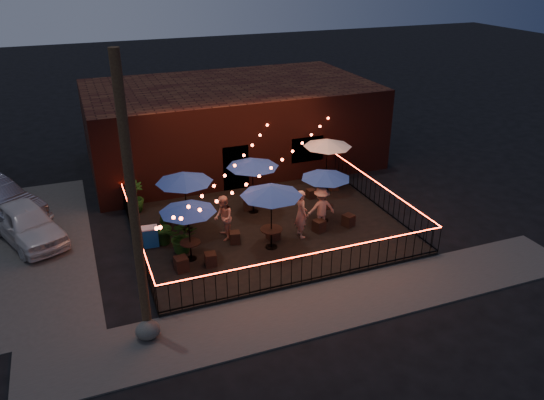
% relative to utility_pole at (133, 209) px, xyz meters
% --- Properties ---
extents(ground, '(110.00, 110.00, 0.00)m').
position_rel_utility_pole_xyz_m(ground, '(5.40, 2.60, -4.00)').
color(ground, black).
rests_on(ground, ground).
extents(patio, '(10.00, 8.00, 0.15)m').
position_rel_utility_pole_xyz_m(patio, '(5.40, 4.60, -3.92)').
color(patio, black).
rests_on(patio, ground).
extents(sidewalk, '(18.00, 2.50, 0.05)m').
position_rel_utility_pole_xyz_m(sidewalk, '(5.40, -0.65, -3.98)').
color(sidewalk, '#3D3B38').
rests_on(sidewalk, ground).
extents(brick_building, '(14.00, 8.00, 4.00)m').
position_rel_utility_pole_xyz_m(brick_building, '(6.40, 12.59, -2.00)').
color(brick_building, black).
rests_on(brick_building, ground).
extents(utility_pole, '(0.26, 0.26, 8.00)m').
position_rel_utility_pole_xyz_m(utility_pole, '(0.00, 0.00, 0.00)').
color(utility_pole, '#362016').
rests_on(utility_pole, ground).
extents(fence_front, '(10.00, 0.04, 1.04)m').
position_rel_utility_pole_xyz_m(fence_front, '(5.40, 0.60, -3.34)').
color(fence_front, black).
rests_on(fence_front, patio).
extents(fence_left, '(0.04, 8.00, 1.04)m').
position_rel_utility_pole_xyz_m(fence_left, '(0.40, 4.60, -3.34)').
color(fence_left, black).
rests_on(fence_left, patio).
extents(fence_right, '(0.04, 8.00, 1.04)m').
position_rel_utility_pole_xyz_m(fence_right, '(10.40, 4.60, -3.34)').
color(fence_right, black).
rests_on(fence_right, patio).
extents(festoon_lights, '(10.02, 8.72, 1.32)m').
position_rel_utility_pole_xyz_m(festoon_lights, '(4.39, 4.30, -1.48)').
color(festoon_lights, '#FB492A').
rests_on(festoon_lights, ground).
extents(cafe_table_0, '(2.53, 2.53, 2.16)m').
position_rel_utility_pole_xyz_m(cafe_table_0, '(2.05, 3.37, -1.88)').
color(cafe_table_0, black).
rests_on(cafe_table_0, patio).
extents(cafe_table_1, '(2.44, 2.44, 2.37)m').
position_rel_utility_pole_xyz_m(cafe_table_1, '(2.43, 5.51, -1.69)').
color(cafe_table_1, black).
rests_on(cafe_table_1, patio).
extents(cafe_table_2, '(2.92, 2.92, 2.43)m').
position_rel_utility_pole_xyz_m(cafe_table_2, '(4.97, 3.11, -1.63)').
color(cafe_table_2, black).
rests_on(cafe_table_2, patio).
extents(cafe_table_3, '(2.54, 2.54, 2.34)m').
position_rel_utility_pole_xyz_m(cafe_table_3, '(5.33, 6.13, -1.72)').
color(cafe_table_3, black).
rests_on(cafe_table_3, patio).
extents(cafe_table_4, '(2.16, 2.16, 2.15)m').
position_rel_utility_pole_xyz_m(cafe_table_4, '(7.70, 4.34, -1.89)').
color(cafe_table_4, black).
rests_on(cafe_table_4, patio).
extents(cafe_table_5, '(2.76, 2.76, 2.37)m').
position_rel_utility_pole_xyz_m(cafe_table_5, '(9.20, 7.19, -1.69)').
color(cafe_table_5, black).
rests_on(cafe_table_5, patio).
extents(bistro_chair_0, '(0.46, 0.46, 0.50)m').
position_rel_utility_pole_xyz_m(bistro_chair_0, '(1.58, 2.76, -3.60)').
color(bistro_chair_0, black).
rests_on(bistro_chair_0, patio).
extents(bistro_chair_1, '(0.42, 0.42, 0.45)m').
position_rel_utility_pole_xyz_m(bistro_chair_1, '(2.59, 2.74, -3.62)').
color(bistro_chair_1, black).
rests_on(bistro_chair_1, patio).
extents(bistro_chair_2, '(0.38, 0.38, 0.41)m').
position_rel_utility_pole_xyz_m(bistro_chair_2, '(1.69, 6.05, -3.64)').
color(bistro_chair_2, black).
rests_on(bistro_chair_2, patio).
extents(bistro_chair_3, '(0.49, 0.49, 0.46)m').
position_rel_utility_pole_xyz_m(bistro_chair_3, '(2.38, 6.13, -3.62)').
color(bistro_chair_3, black).
rests_on(bistro_chair_3, patio).
extents(bistro_chair_4, '(0.44, 0.44, 0.44)m').
position_rel_utility_pole_xyz_m(bistro_chair_4, '(3.83, 3.92, -3.63)').
color(bistro_chair_4, black).
rests_on(bistro_chair_4, patio).
extents(bistro_chair_5, '(0.49, 0.49, 0.49)m').
position_rel_utility_pole_xyz_m(bistro_chair_5, '(5.25, 3.66, -3.60)').
color(bistro_chair_5, black).
rests_on(bistro_chair_5, patio).
extents(bistro_chair_6, '(0.49, 0.49, 0.49)m').
position_rel_utility_pole_xyz_m(bistro_chair_6, '(5.22, 6.41, -3.60)').
color(bistro_chair_6, black).
rests_on(bistro_chair_6, patio).
extents(bistro_chair_7, '(0.50, 0.50, 0.52)m').
position_rel_utility_pole_xyz_m(bistro_chair_7, '(6.10, 6.96, -3.59)').
color(bistro_chair_7, black).
rests_on(bistro_chair_7, patio).
extents(bistro_chair_8, '(0.51, 0.51, 0.48)m').
position_rel_utility_pole_xyz_m(bistro_chair_8, '(7.12, 3.59, -3.61)').
color(bistro_chair_8, black).
rests_on(bistro_chair_8, patio).
extents(bistro_chair_9, '(0.52, 0.52, 0.47)m').
position_rel_utility_pole_xyz_m(bistro_chair_9, '(8.40, 3.60, -3.62)').
color(bistro_chair_9, black).
rests_on(bistro_chair_9, patio).
extents(bistro_chair_10, '(0.37, 0.37, 0.40)m').
position_rel_utility_pole_xyz_m(bistro_chair_10, '(8.13, 6.49, -3.65)').
color(bistro_chair_10, black).
rests_on(bistro_chair_10, patio).
extents(bistro_chair_11, '(0.39, 0.39, 0.44)m').
position_rel_utility_pole_xyz_m(bistro_chair_11, '(9.46, 6.92, -3.63)').
color(bistro_chair_11, black).
rests_on(bistro_chair_11, patio).
extents(patron_a, '(0.46, 0.69, 1.88)m').
position_rel_utility_pole_xyz_m(patron_a, '(6.32, 3.52, -2.91)').
color(patron_a, tan).
rests_on(patron_a, patio).
extents(patron_b, '(0.74, 0.90, 1.72)m').
position_rel_utility_pole_xyz_m(patron_b, '(3.55, 4.38, -2.99)').
color(patron_b, beige).
rests_on(patron_b, patio).
extents(patron_c, '(1.14, 0.71, 1.69)m').
position_rel_utility_pole_xyz_m(patron_c, '(7.31, 3.85, -3.00)').
color(patron_c, tan).
rests_on(patron_c, patio).
extents(potted_shrub_a, '(1.27, 1.16, 1.22)m').
position_rel_utility_pole_xyz_m(potted_shrub_a, '(1.92, 3.99, -3.24)').
color(potted_shrub_a, '#193F12').
rests_on(potted_shrub_a, patio).
extents(potted_shrub_b, '(0.94, 0.84, 1.44)m').
position_rel_utility_pole_xyz_m(potted_shrub_b, '(1.46, 4.78, -3.13)').
color(potted_shrub_b, '#14380D').
rests_on(potted_shrub_b, patio).
extents(potted_shrub_c, '(0.73, 0.73, 1.30)m').
position_rel_utility_pole_xyz_m(potted_shrub_c, '(0.80, 7.95, -3.20)').
color(potted_shrub_c, '#0C3B0B').
rests_on(potted_shrub_c, patio).
extents(cooler, '(0.60, 0.45, 0.76)m').
position_rel_utility_pole_xyz_m(cooler, '(0.90, 4.81, -3.46)').
color(cooler, '#1855A5').
rests_on(cooler, patio).
extents(boulder, '(0.95, 0.87, 0.62)m').
position_rel_utility_pole_xyz_m(boulder, '(-0.03, -0.20, -3.69)').
color(boulder, '#4B4A46').
rests_on(boulder, ground).
extents(car_white, '(3.23, 4.58, 1.45)m').
position_rel_utility_pole_xyz_m(car_white, '(-3.29, 7.18, -3.28)').
color(car_white, silver).
rests_on(car_white, ground).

